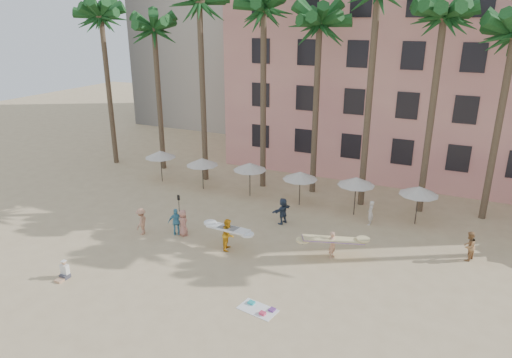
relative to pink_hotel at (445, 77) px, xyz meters
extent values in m
plane|color=#D1B789|center=(-7.00, -26.00, -8.00)|extent=(120.00, 120.00, 0.00)
cube|color=#FAA998|center=(0.00, 0.00, 0.00)|extent=(35.00, 14.00, 16.00)
cylinder|color=brown|center=(-27.00, -11.00, -1.50)|extent=(0.44, 0.44, 13.00)
cylinder|color=brown|center=(-22.00, -10.50, -2.00)|extent=(0.44, 0.44, 12.00)
cylinder|color=brown|center=(-17.00, -11.50, -1.00)|extent=(0.44, 0.44, 14.00)
cylinder|color=brown|center=(-12.00, -11.00, -1.25)|extent=(0.44, 0.44, 13.50)
cylinder|color=brown|center=(-8.00, -10.50, -1.75)|extent=(0.44, 0.44, 12.50)
cylinder|color=brown|center=(-4.00, -11.50, -0.75)|extent=(0.44, 0.44, 14.50)
cylinder|color=brown|center=(0.00, -11.00, -1.50)|extent=(0.44, 0.44, 13.00)
cylinder|color=brown|center=(4.00, -10.50, -2.00)|extent=(0.44, 0.44, 12.00)
cylinder|color=#332B23|center=(-20.00, -13.50, -6.75)|extent=(0.07, 0.07, 2.50)
cone|color=beige|center=(-20.00, -13.50, -5.65)|extent=(2.50, 2.50, 0.55)
cylinder|color=#332B23|center=(-16.00, -13.60, -6.80)|extent=(0.07, 0.07, 2.40)
cone|color=beige|center=(-16.00, -13.60, -5.75)|extent=(2.50, 2.50, 0.55)
cylinder|color=#332B23|center=(-12.00, -13.40, -6.75)|extent=(0.07, 0.07, 2.50)
cone|color=beige|center=(-12.00, -13.40, -5.65)|extent=(2.50, 2.50, 0.55)
cylinder|color=#332B23|center=(-8.00, -13.50, -6.80)|extent=(0.07, 0.07, 2.40)
cone|color=beige|center=(-8.00, -13.50, -5.75)|extent=(2.50, 2.50, 0.55)
cylinder|color=#332B23|center=(-4.00, -13.60, -6.70)|extent=(0.07, 0.07, 2.60)
cone|color=beige|center=(-4.00, -13.60, -5.55)|extent=(2.50, 2.50, 0.55)
cylinder|color=#332B23|center=(0.00, -13.40, -6.75)|extent=(0.07, 0.07, 2.50)
cone|color=beige|center=(0.00, -13.40, -5.65)|extent=(2.50, 2.50, 0.55)
cube|color=white|center=(-5.50, -26.20, -7.99)|extent=(1.94, 1.29, 0.02)
cube|color=#28ABAE|center=(-5.96, -25.92, -7.93)|extent=(0.34, 0.30, 0.10)
cube|color=#D83C5F|center=(-5.14, -26.46, -7.92)|extent=(0.31, 0.26, 0.12)
cube|color=#6D3888|center=(-4.86, -26.00, -7.94)|extent=(0.31, 0.34, 0.08)
imported|color=tan|center=(-3.73, -19.97, -7.21)|extent=(0.46, 0.63, 1.58)
cube|color=beige|center=(-3.73, -19.97, -6.90)|extent=(3.36, 2.20, 0.40)
imported|color=orange|center=(-9.50, -21.56, -7.05)|extent=(0.92, 1.07, 1.90)
cube|color=white|center=(-9.50, -21.56, -6.67)|extent=(2.82, 1.21, 0.29)
imported|color=tan|center=(-12.89, -21.13, -7.16)|extent=(0.98, 0.94, 1.69)
imported|color=#303E55|center=(-7.93, -16.93, -7.12)|extent=(1.05, 1.72, 1.77)
imported|color=#A57345|center=(3.20, -17.10, -7.14)|extent=(0.93, 1.02, 1.71)
imported|color=silver|center=(-2.69, -14.71, -7.18)|extent=(0.41, 0.61, 1.65)
imported|color=tan|center=(-15.32, -22.09, -7.14)|extent=(0.89, 1.23, 1.72)
imported|color=#52A1C0|center=(-13.30, -21.25, -7.13)|extent=(1.08, 0.93, 1.74)
cylinder|color=black|center=(-13.73, -20.25, -6.95)|extent=(0.04, 0.04, 2.10)
cube|color=black|center=(-13.73, -20.25, -5.95)|extent=(0.18, 0.03, 0.35)
cube|color=#3F3F4C|center=(-15.73, -27.91, -7.88)|extent=(0.43, 0.40, 0.23)
cube|color=tan|center=(-15.73, -28.25, -7.94)|extent=(0.38, 0.43, 0.12)
cube|color=white|center=(-15.73, -27.87, -7.52)|extent=(0.42, 0.25, 0.53)
sphere|color=tan|center=(-15.73, -27.87, -7.13)|extent=(0.23, 0.23, 0.23)
camera|label=1|loc=(1.94, -42.48, 4.76)|focal=32.00mm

